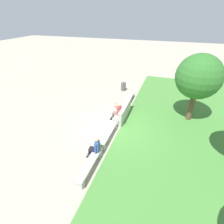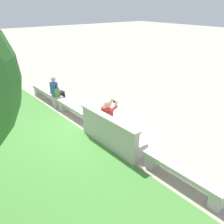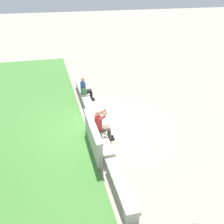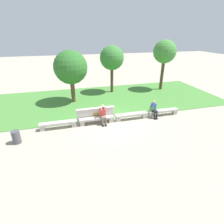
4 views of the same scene
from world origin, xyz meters
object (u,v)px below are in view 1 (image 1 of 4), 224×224
bench_near (120,113)px  trash_bin (123,87)px  bench_far (90,165)px  person_photographer (117,111)px  bench_mid (108,134)px  person_distant (95,147)px  tree_right_background (199,77)px  backpack (97,147)px  bench_main (129,99)px

bench_near → trash_bin: 4.83m
bench_far → person_photographer: 4.56m
bench_mid → person_distant: size_ratio=1.84×
person_distant → tree_right_background: bearing=139.8°
person_photographer → backpack: size_ratio=3.08×
bench_mid → trash_bin: size_ratio=3.09×
tree_right_background → trash_bin: size_ratio=5.87×
bench_far → person_photographer: bearing=-179.0°
bench_far → tree_right_background: size_ratio=0.53×
bench_near → person_photographer: 0.62m
tree_right_background → trash_bin: tree_right_background is taller
backpack → person_photographer: bearing=-178.6°
bench_mid → backpack: backpack is taller
bench_main → bench_far: 7.48m
person_photographer → person_distant: size_ratio=1.05×
bench_main → trash_bin: 2.47m
bench_main → person_photographer: 2.97m
person_photographer → person_distant: (3.73, 0.01, -0.06)m
person_distant → trash_bin: bearing=-173.4°
bench_near → bench_mid: bearing=0.0°
bench_near → bench_mid: 2.49m
person_photographer → backpack: (3.62, 0.09, -0.11)m
bench_main → bench_mid: same height
tree_right_background → trash_bin: 7.09m
bench_near → bench_far: bearing=0.0°
bench_far → trash_bin: trash_bin is taller
bench_mid → person_distant: (1.68, -0.07, 0.36)m
bench_main → person_distant: person_distant is taller
bench_far → person_photographer: size_ratio=1.76×
bench_mid → person_photographer: person_photographer is taller
person_distant → trash_bin: person_distant is taller
person_distant → bench_mid: bearing=177.7°
bench_far → trash_bin: (-9.69, -1.09, 0.07)m
person_photographer → person_distant: 3.73m
bench_far → person_distant: bearing=-175.4°
trash_bin → tree_right_background: bearing=58.2°
bench_far → bench_mid: bearing=180.0°
bench_main → bench_near: same height
bench_mid → tree_right_background: size_ratio=0.53×
bench_mid → bench_far: same height
backpack → bench_near: bearing=-179.9°
backpack → bench_mid: bearing=-179.6°
person_distant → backpack: size_ratio=2.94×
bench_near → bench_mid: (2.49, 0.00, 0.00)m
bench_near → backpack: (4.06, 0.01, 0.32)m
tree_right_background → trash_bin: bearing=-121.8°
tree_right_background → backpack: bearing=-40.4°
tree_right_background → person_photographer: bearing=-69.9°
bench_far → backpack: 0.98m
bench_main → bench_near: (2.49, 0.00, 0.00)m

